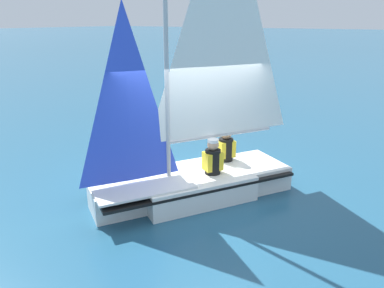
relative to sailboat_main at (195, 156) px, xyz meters
name	(u,v)px	position (x,y,z in m)	size (l,w,h in m)	color
ground_plane	(192,195)	(0.06, -0.03, -0.83)	(260.00, 260.00, 0.00)	#235675
sailboat_main	(195,156)	(0.00, 0.00, 0.00)	(3.98, 3.19, 5.65)	white
sailor_helm	(213,166)	(-0.17, 0.29, -0.20)	(0.43, 0.41, 1.16)	black
sailor_crew	(226,153)	(-0.93, 0.16, -0.20)	(0.43, 0.41, 1.16)	black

